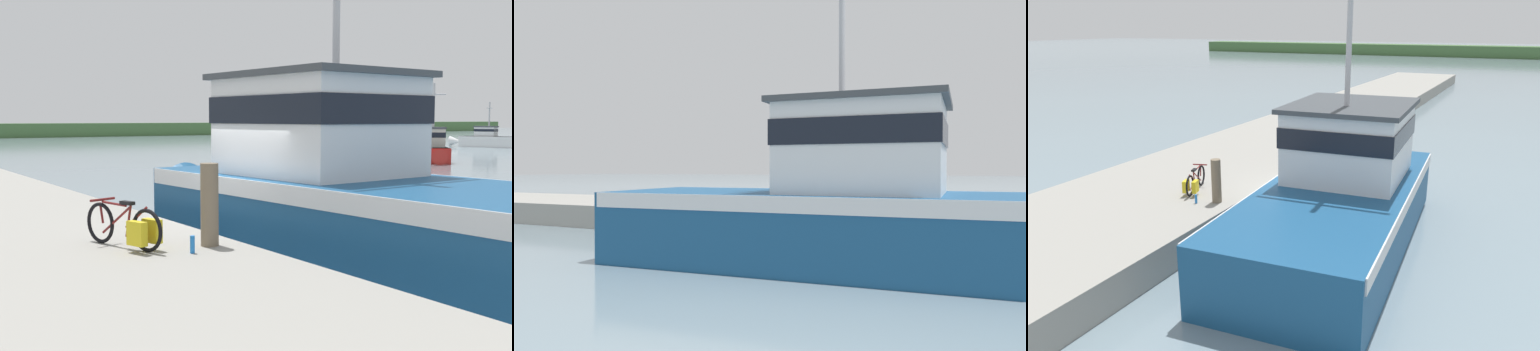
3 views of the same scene
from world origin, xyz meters
TOP-DOWN VIEW (x-y plane):
  - ground_plane at (0.00, 0.00)m, footprint 320.00×320.00m
  - dock_pier at (-4.25, 0.00)m, footprint 5.84×80.00m
  - far_shoreline at (30.00, 84.88)m, footprint 180.00×5.00m
  - fishing_boat_main at (1.47, -0.93)m, footprint 4.26×10.88m
  - boat_red_outer at (24.42, 17.09)m, footprint 4.34×4.86m
  - boat_blue_far at (45.42, 28.68)m, footprint 3.30×7.54m
  - bicycle_touring at (-2.95, -1.48)m, footprint 0.74×1.62m
  - mooring_post at (-1.87, -1.90)m, footprint 0.27×0.27m
  - water_bottle_on_curb at (-2.33, -2.24)m, footprint 0.07×0.07m

SIDE VIEW (x-z plane):
  - ground_plane at x=0.00m, z-range 0.00..0.00m
  - dock_pier at x=-4.25m, z-range 0.00..0.82m
  - boat_blue_far at x=45.42m, z-range -1.38..2.89m
  - boat_red_outer at x=24.42m, z-range -1.66..3.21m
  - water_bottle_on_curb at x=-2.33m, z-range 0.82..1.07m
  - far_shoreline at x=30.00m, z-range 0.00..2.01m
  - bicycle_touring at x=-2.95m, z-range 0.79..1.48m
  - fishing_boat_main at x=1.47m, z-range -3.31..6.06m
  - mooring_post at x=-1.87m, z-range 0.82..2.05m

